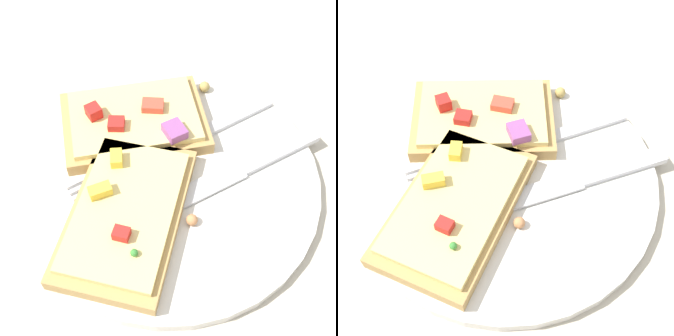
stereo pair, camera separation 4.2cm
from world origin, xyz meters
TOP-DOWN VIEW (x-y plane):
  - ground_plane at (0.00, 0.00)m, footprint 4.00×4.00m
  - plate at (0.00, 0.00)m, footprint 0.28×0.28m
  - fork at (0.02, -0.01)m, footprint 0.03×0.22m
  - knife at (-0.03, -0.05)m, footprint 0.02×0.23m
  - pizza_slice_main at (-0.02, 0.05)m, footprint 0.17×0.17m
  - pizza_slice_corner at (0.06, -0.00)m, footprint 0.13×0.16m
  - crumb_scatter at (0.02, -0.02)m, footprint 0.14×0.12m

SIDE VIEW (x-z plane):
  - ground_plane at x=0.00m, z-range 0.00..0.00m
  - plate at x=0.00m, z-range 0.00..0.01m
  - knife at x=-0.03m, z-range 0.01..0.02m
  - fork at x=0.02m, z-range 0.01..0.02m
  - crumb_scatter at x=0.02m, z-range 0.01..0.02m
  - pizza_slice_main at x=-0.02m, z-range 0.01..0.04m
  - pizza_slice_corner at x=0.06m, z-range 0.01..0.04m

